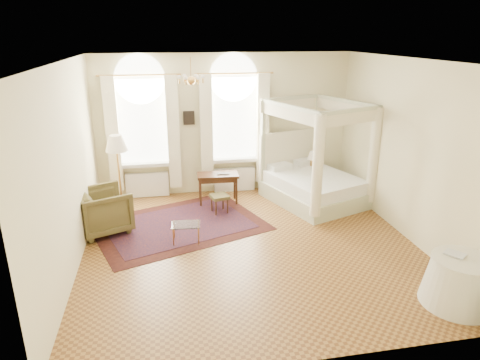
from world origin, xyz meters
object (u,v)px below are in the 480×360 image
(nightstand, at_px, (310,177))
(floor_lamp, at_px, (117,148))
(canopy_bed, at_px, (314,180))
(coffee_table, at_px, (186,226))
(stool, at_px, (219,198))
(side_table, at_px, (460,281))
(writing_desk, at_px, (218,178))
(armchair, at_px, (104,211))

(nightstand, xyz_separation_m, floor_lamp, (-4.51, -0.79, 1.18))
(canopy_bed, bearing_deg, coffee_table, -154.11)
(canopy_bed, xyz_separation_m, stool, (-2.23, -0.23, -0.18))
(floor_lamp, bearing_deg, side_table, -39.92)
(writing_desk, xyz_separation_m, stool, (-0.05, -0.59, -0.25))
(stool, relative_size, floor_lamp, 0.24)
(canopy_bed, relative_size, side_table, 2.44)
(nightstand, bearing_deg, side_table, -84.40)
(canopy_bed, height_order, writing_desk, canopy_bed)
(floor_lamp, distance_m, side_table, 6.61)
(writing_desk, relative_size, armchair, 0.98)
(canopy_bed, distance_m, nightstand, 0.90)
(nightstand, height_order, armchair, armchair)
(canopy_bed, height_order, armchair, canopy_bed)
(canopy_bed, bearing_deg, writing_desk, 170.52)
(side_table, bearing_deg, armchair, 147.11)
(nightstand, relative_size, floor_lamp, 0.36)
(armchair, height_order, side_table, armchair)
(stool, relative_size, coffee_table, 0.76)
(canopy_bed, bearing_deg, stool, -174.14)
(side_table, bearing_deg, coffee_table, 144.62)
(writing_desk, relative_size, floor_lamp, 0.54)
(coffee_table, bearing_deg, canopy_bed, 25.89)
(writing_desk, relative_size, stool, 2.21)
(side_table, bearing_deg, writing_desk, 122.65)
(canopy_bed, bearing_deg, nightstand, 76.36)
(canopy_bed, relative_size, stool, 6.01)
(writing_desk, xyz_separation_m, armchair, (-2.40, -1.08, -0.16))
(writing_desk, bearing_deg, floor_lamp, -171.74)
(stool, bearing_deg, canopy_bed, 5.86)
(side_table, bearing_deg, floor_lamp, 140.08)
(stool, height_order, floor_lamp, floor_lamp)
(canopy_bed, xyz_separation_m, floor_lamp, (-4.30, 0.06, 0.97))
(coffee_table, height_order, floor_lamp, floor_lamp)
(coffee_table, bearing_deg, armchair, 153.74)
(side_table, bearing_deg, nightstand, 95.60)
(writing_desk, bearing_deg, nightstand, 11.46)
(writing_desk, relative_size, side_table, 0.90)
(stool, height_order, coffee_table, stool)
(stool, distance_m, floor_lamp, 2.39)
(writing_desk, bearing_deg, armchair, -155.81)
(stool, bearing_deg, nightstand, 23.87)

